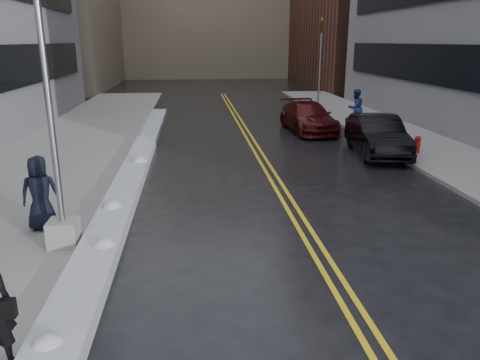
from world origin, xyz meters
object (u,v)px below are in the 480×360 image
object	(u,v)px
pedestrian_c	(40,193)
car_black	(377,135)
pedestrian_east	(355,108)
car_maroon	(308,117)
fire_hydrant	(417,144)
lamppost	(53,143)
traffic_signal	(320,60)

from	to	relation	value
pedestrian_c	car_black	bearing A→B (deg)	-152.85
car_black	pedestrian_c	bearing A→B (deg)	-140.15
pedestrian_east	car_maroon	bearing A→B (deg)	-16.38
pedestrian_east	car_black	xyz separation A→B (m)	(-1.08, -5.88, -0.33)
car_black	fire_hydrant	bearing A→B (deg)	-11.42
lamppost	pedestrian_c	world-z (taller)	lamppost
lamppost	car_black	size ratio (longest dim) A/B	1.51
pedestrian_east	car_maroon	distance (m)	2.76
fire_hydrant	pedestrian_c	xyz separation A→B (m)	(-13.06, -6.95, 0.53)
traffic_signal	car_maroon	world-z (taller)	traffic_signal
pedestrian_east	car_black	distance (m)	5.99
car_maroon	pedestrian_c	bearing A→B (deg)	-130.48
pedestrian_c	car_black	size ratio (longest dim) A/B	0.37
lamppost	fire_hydrant	world-z (taller)	lamppost
pedestrian_east	lamppost	bearing A→B (deg)	25.60
fire_hydrant	car_maroon	world-z (taller)	car_maroon
pedestrian_c	car_maroon	world-z (taller)	pedestrian_c
traffic_signal	pedestrian_c	xyz separation A→B (m)	(-12.56, -20.95, -2.32)
fire_hydrant	pedestrian_east	xyz separation A→B (m)	(-0.49, 6.40, 0.61)
lamppost	traffic_signal	distance (m)	24.98
car_black	car_maroon	distance (m)	5.70
car_black	car_maroon	world-z (taller)	car_black
traffic_signal	car_maroon	size ratio (longest dim) A/B	1.13
fire_hydrant	car_maroon	xyz separation A→B (m)	(-3.19, 5.98, 0.22)
pedestrian_c	car_black	distance (m)	13.71
lamppost	car_maroon	world-z (taller)	lamppost
pedestrian_c	pedestrian_east	xyz separation A→B (m)	(12.57, 13.35, 0.08)
traffic_signal	car_maroon	xyz separation A→B (m)	(-2.69, -8.02, -2.63)
car_maroon	pedestrian_east	bearing A→B (deg)	5.52
pedestrian_c	car_maroon	bearing A→B (deg)	-133.21
pedestrian_east	car_maroon	world-z (taller)	pedestrian_east
pedestrian_east	fire_hydrant	bearing A→B (deg)	69.35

